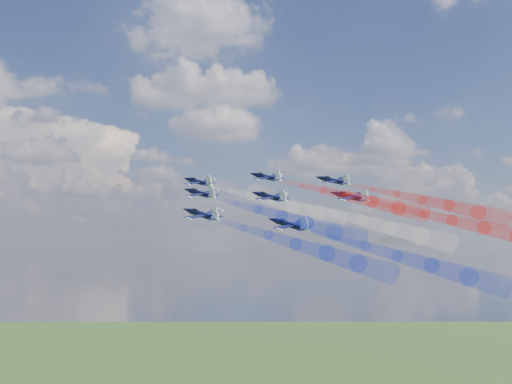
{
  "coord_description": "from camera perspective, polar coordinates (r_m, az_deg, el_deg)",
  "views": [
    {
      "loc": [
        -12.35,
        -168.88,
        129.93
      ],
      "look_at": [
        21.87,
        -23.73,
        141.43
      ],
      "focal_mm": 43.94,
      "sensor_mm": 36.0,
      "label": 1
    }
  ],
  "objects": [
    {
      "name": "jet_center_third",
      "position": [
        144.5,
        1.29,
        -0.45
      ],
      "size": [
        14.1,
        14.71,
        7.66
      ],
      "primitive_type": null,
      "rotation": [
        0.25,
        -0.23,
        0.56
      ],
      "color": "black"
    },
    {
      "name": "jet_outer_left",
      "position": [
        129.53,
        -4.93,
        -2.06
      ],
      "size": [
        14.1,
        14.71,
        7.66
      ],
      "primitive_type": null,
      "rotation": [
        0.25,
        -0.23,
        0.56
      ],
      "color": "black"
    },
    {
      "name": "jet_rear_left",
      "position": [
        128.68,
        3.08,
        -2.98
      ],
      "size": [
        14.1,
        14.71,
        7.66
      ],
      "primitive_type": null,
      "rotation": [
        0.25,
        -0.23,
        0.56
      ],
      "color": "black"
    },
    {
      "name": "jet_inner_left",
      "position": [
        147.29,
        -5.07,
        -0.13
      ],
      "size": [
        14.1,
        14.71,
        7.66
      ],
      "primitive_type": null,
      "rotation": [
        0.25,
        -0.23,
        0.56
      ],
      "color": "black"
    },
    {
      "name": "trail_inner_left",
      "position": [
        130.45,
        2.35,
        -2.21
      ],
      "size": [
        26.05,
        34.96,
        13.99
      ],
      "primitive_type": null,
      "rotation": [
        0.25,
        -0.23,
        0.56
      ],
      "color": "#1831CE"
    },
    {
      "name": "jet_outer_right",
      "position": [
        161.87,
        7.08,
        1.03
      ],
      "size": [
        14.1,
        14.71,
        7.66
      ],
      "primitive_type": null,
      "rotation": [
        0.25,
        -0.23,
        0.56
      ],
      "color": "black"
    },
    {
      "name": "trail_outer_left",
      "position": [
        113.11,
        3.68,
        -4.75
      ],
      "size": [
        26.05,
        34.96,
        13.99
      ],
      "primitive_type": null,
      "rotation": [
        0.25,
        -0.23,
        0.56
      ],
      "color": "#1831CE"
    },
    {
      "name": "trail_lead",
      "position": [
        145.03,
        1.4,
        -0.83
      ],
      "size": [
        26.05,
        34.96,
        13.99
      ],
      "primitive_type": null,
      "rotation": [
        0.25,
        -0.23,
        0.56
      ],
      "color": "white"
    },
    {
      "name": "trail_rear_right",
      "position": [
        133.92,
        17.45,
        -2.48
      ],
      "size": [
        26.05,
        34.96,
        13.99
      ],
      "primitive_type": null,
      "rotation": [
        0.25,
        -0.23,
        0.56
      ],
      "color": "red"
    },
    {
      "name": "trail_inner_right",
      "position": [
        146.06,
        8.29,
        -0.34
      ],
      "size": [
        26.05,
        34.96,
        13.99
      ],
      "primitive_type": null,
      "rotation": [
        0.25,
        -0.23,
        0.56
      ],
      "color": "red"
    },
    {
      "name": "trail_center_third",
      "position": [
        129.93,
        9.59,
        -2.58
      ],
      "size": [
        26.05,
        34.96,
        13.99
      ],
      "primitive_type": null,
      "rotation": [
        0.25,
        -0.23,
        0.56
      ],
      "color": "white"
    },
    {
      "name": "jet_lead",
      "position": [
        162.15,
        -5.25,
        0.92
      ],
      "size": [
        14.1,
        14.71,
        7.66
      ],
      "primitive_type": null,
      "rotation": [
        0.25,
        -0.23,
        0.56
      ],
      "color": "black"
    },
    {
      "name": "jet_inner_right",
      "position": [
        161.07,
        0.96,
        1.37
      ],
      "size": [
        14.1,
        14.71,
        7.66
      ],
      "primitive_type": null,
      "rotation": [
        0.25,
        -0.23,
        0.56
      ],
      "color": "black"
    },
    {
      "name": "jet_rear_right",
      "position": [
        145.75,
        8.58,
        -0.43
      ],
      "size": [
        14.1,
        14.71,
        7.66
      ],
      "primitive_type": null,
      "rotation": [
        0.25,
        -0.23,
        0.56
      ],
      "color": "black"
    },
    {
      "name": "trail_outer_right",
      "position": [
        149.16,
        14.89,
        -0.69
      ],
      "size": [
        26.05,
        34.96,
        13.99
      ],
      "primitive_type": null,
      "rotation": [
        0.25,
        -0.23,
        0.56
      ],
      "color": "red"
    },
    {
      "name": "trail_rear_left",
      "position": [
        115.24,
        12.74,
        -5.68
      ],
      "size": [
        26.05,
        34.96,
        13.99
      ],
      "primitive_type": null,
      "rotation": [
        0.25,
        -0.23,
        0.56
      ],
      "color": "#1831CE"
    }
  ]
}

